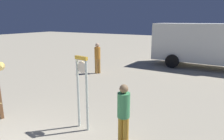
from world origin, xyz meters
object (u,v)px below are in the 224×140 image
at_px(box_truck_near, 203,44).
at_px(person_distant, 97,57).
at_px(standing_clock, 82,86).
at_px(person_near_clock, 124,112).

bearing_deg(box_truck_near, person_distant, -136.50).
bearing_deg(standing_clock, person_distant, 120.17).
bearing_deg(person_distant, box_truck_near, 43.50).
distance_m(person_distant, box_truck_near, 7.14).
height_order(person_distant, box_truck_near, box_truck_near).
xyz_separation_m(standing_clock, box_truck_near, (1.89, 10.53, 0.30)).
relative_size(person_distant, box_truck_near, 0.27).
xyz_separation_m(person_distant, box_truck_near, (5.16, 4.90, 0.59)).
bearing_deg(box_truck_near, standing_clock, -100.16).
relative_size(standing_clock, person_near_clock, 1.33).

